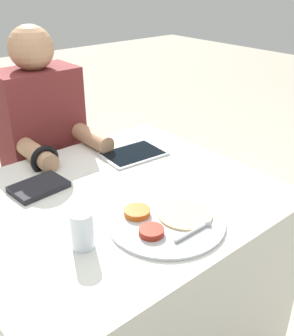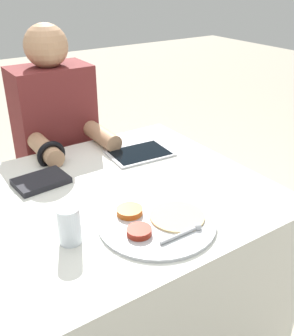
# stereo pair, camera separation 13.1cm
# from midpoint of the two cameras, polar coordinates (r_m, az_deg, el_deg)

# --- Properties ---
(dining_table) EXTENTS (0.99, 0.86, 0.73)m
(dining_table) POSITION_cam_midpoint_polar(r_m,az_deg,el_deg) (1.50, -6.70, -15.90)
(dining_table) COLOR silver
(dining_table) RESTS_ON ground_plane
(thali_tray) EXTENTS (0.34, 0.34, 0.03)m
(thali_tray) POSITION_cam_midpoint_polar(r_m,az_deg,el_deg) (1.14, -0.59, -7.77)
(thali_tray) COLOR #B7BABF
(thali_tray) RESTS_ON dining_table
(red_notebook) EXTENTS (0.18, 0.13, 0.02)m
(red_notebook) POSITION_cam_midpoint_polar(r_m,az_deg,el_deg) (1.36, -18.10, -2.75)
(red_notebook) COLOR silver
(red_notebook) RESTS_ON dining_table
(tablet_device) EXTENTS (0.25, 0.19, 0.01)m
(tablet_device) POSITION_cam_midpoint_polar(r_m,az_deg,el_deg) (1.54, -4.48, 2.01)
(tablet_device) COLOR #B7B7BC
(tablet_device) RESTS_ON dining_table
(person_diner) EXTENTS (0.34, 0.42, 1.20)m
(person_diner) POSITION_cam_midpoint_polar(r_m,az_deg,el_deg) (1.83, -16.22, -0.67)
(person_diner) COLOR black
(person_diner) RESTS_ON ground_plane
(drinking_glass) EXTENTS (0.06, 0.06, 0.11)m
(drinking_glass) POSITION_cam_midpoint_polar(r_m,az_deg,el_deg) (1.05, -13.00, -8.88)
(drinking_glass) COLOR silver
(drinking_glass) RESTS_ON dining_table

